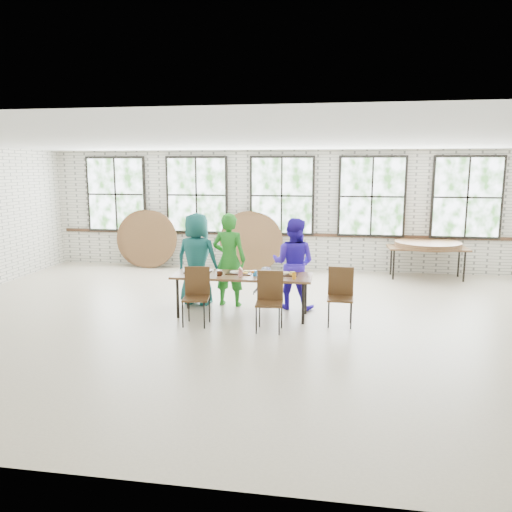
{
  "coord_description": "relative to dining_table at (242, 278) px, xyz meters",
  "views": [
    {
      "loc": [
        1.37,
        -8.04,
        2.57
      ],
      "look_at": [
        0.0,
        0.4,
        1.05
      ],
      "focal_mm": 35.0,
      "sensor_mm": 36.0,
      "label": 1
    }
  ],
  "objects": [
    {
      "name": "room",
      "position": [
        0.22,
        4.18,
        1.14
      ],
      "size": [
        12.0,
        12.0,
        12.0
      ],
      "color": "beige",
      "rests_on": "ground"
    },
    {
      "name": "dining_table",
      "position": [
        0.0,
        0.0,
        0.0
      ],
      "size": [
        2.41,
        0.82,
        0.74
      ],
      "rotation": [
        0.0,
        0.0,
        0.01
      ],
      "color": "brown",
      "rests_on": "ground"
    },
    {
      "name": "chair_near_left",
      "position": [
        -0.67,
        -0.53,
        -0.13
      ],
      "size": [
        0.47,
        0.46,
        0.95
      ],
      "rotation": [
        0.0,
        0.0,
        0.13
      ],
      "color": "#472D17",
      "rests_on": "ground"
    },
    {
      "name": "chair_near_right",
      "position": [
        0.57,
        -0.65,
        -0.13
      ],
      "size": [
        0.44,
        0.43,
        0.95
      ],
      "rotation": [
        0.0,
        0.0,
        0.06
      ],
      "color": "#472D17",
      "rests_on": "ground"
    },
    {
      "name": "chair_spare",
      "position": [
        1.68,
        -0.17,
        -0.13
      ],
      "size": [
        0.43,
        0.41,
        0.95
      ],
      "rotation": [
        0.0,
        0.0,
        -0.02
      ],
      "color": "#472D17",
      "rests_on": "ground"
    },
    {
      "name": "adult_teal",
      "position": [
        -0.99,
        0.65,
        0.18
      ],
      "size": [
        0.93,
        0.68,
        1.74
      ],
      "primitive_type": "imported",
      "rotation": [
        0.0,
        0.0,
        2.98
      ],
      "color": "#175851",
      "rests_on": "ground"
    },
    {
      "name": "adult_green",
      "position": [
        -0.37,
        0.65,
        0.19
      ],
      "size": [
        0.68,
        0.48,
        1.75
      ],
      "primitive_type": "imported",
      "rotation": [
        0.0,
        0.0,
        3.04
      ],
      "color": "#228022",
      "rests_on": "ground"
    },
    {
      "name": "toddler",
      "position": [
        0.32,
        0.65,
        -0.31
      ],
      "size": [
        0.56,
        0.45,
        0.76
      ],
      "primitive_type": "imported",
      "rotation": [
        0.0,
        0.0,
        3.54
      ],
      "color": "#152043",
      "rests_on": "ground"
    },
    {
      "name": "adult_blue",
      "position": [
        0.83,
        0.65,
        0.15
      ],
      "size": [
        0.93,
        0.79,
        1.68
      ],
      "primitive_type": "imported",
      "rotation": [
        0.0,
        0.0,
        2.94
      ],
      "color": "#351CC7",
      "rests_on": "ground"
    },
    {
      "name": "storage_table",
      "position": [
        3.7,
        3.68,
        -0.0
      ],
      "size": [
        1.83,
        0.83,
        0.74
      ],
      "rotation": [
        0.0,
        0.0,
        0.04
      ],
      "color": "brown",
      "rests_on": "ground"
    },
    {
      "name": "tabletop_clutter",
      "position": [
        0.09,
        -0.03,
        0.08
      ],
      "size": [
        1.99,
        0.63,
        0.11
      ],
      "color": "black",
      "rests_on": "dining_table"
    },
    {
      "name": "round_tops_stacked",
      "position": [
        3.7,
        3.68,
        0.12
      ],
      "size": [
        1.5,
        1.5,
        0.13
      ],
      "color": "brown",
      "rests_on": "storage_table"
    },
    {
      "name": "round_tops_leaning",
      "position": [
        -1.91,
        3.93,
        0.05
      ],
      "size": [
        4.41,
        0.45,
        1.5
      ],
      "color": "brown",
      "rests_on": "ground"
    }
  ]
}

